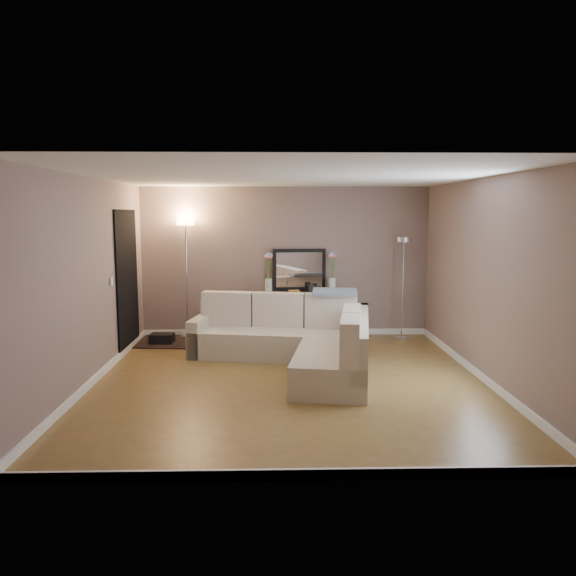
{
  "coord_description": "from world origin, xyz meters",
  "views": [
    {
      "loc": [
        -0.2,
        -7.02,
        2.15
      ],
      "look_at": [
        0.0,
        0.8,
        1.1
      ],
      "focal_mm": 35.0,
      "sensor_mm": 36.0,
      "label": 1
    }
  ],
  "objects_px": {
    "sectional_sofa": "(299,340)",
    "floor_lamp_lit": "(186,255)",
    "floor_lamp_unlit": "(403,268)",
    "console_table": "(296,312)"
  },
  "relations": [
    {
      "from": "console_table",
      "to": "floor_lamp_lit",
      "type": "height_order",
      "value": "floor_lamp_lit"
    },
    {
      "from": "console_table",
      "to": "floor_lamp_unlit",
      "type": "xyz_separation_m",
      "value": [
        1.81,
        -0.11,
        0.78
      ]
    },
    {
      "from": "floor_lamp_lit",
      "to": "console_table",
      "type": "bearing_deg",
      "value": -3.82
    },
    {
      "from": "floor_lamp_lit",
      "to": "floor_lamp_unlit",
      "type": "xyz_separation_m",
      "value": [
        3.69,
        -0.24,
        -0.2
      ]
    },
    {
      "from": "floor_lamp_lit",
      "to": "floor_lamp_unlit",
      "type": "height_order",
      "value": "floor_lamp_lit"
    },
    {
      "from": "floor_lamp_unlit",
      "to": "console_table",
      "type": "bearing_deg",
      "value": 176.4
    },
    {
      "from": "sectional_sofa",
      "to": "floor_lamp_lit",
      "type": "distance_m",
      "value": 2.78
    },
    {
      "from": "sectional_sofa",
      "to": "floor_lamp_unlit",
      "type": "height_order",
      "value": "floor_lamp_unlit"
    },
    {
      "from": "floor_lamp_lit",
      "to": "floor_lamp_unlit",
      "type": "distance_m",
      "value": 3.7
    },
    {
      "from": "console_table",
      "to": "floor_lamp_unlit",
      "type": "bearing_deg",
      "value": -3.6
    }
  ]
}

